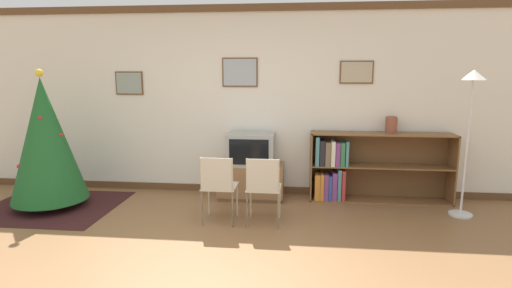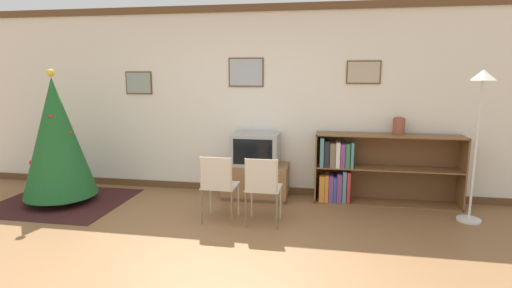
{
  "view_description": "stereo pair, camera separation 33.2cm",
  "coord_description": "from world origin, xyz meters",
  "px_view_note": "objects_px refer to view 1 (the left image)",
  "views": [
    {
      "loc": [
        0.84,
        -3.12,
        1.79
      ],
      "look_at": [
        0.35,
        1.43,
        0.95
      ],
      "focal_mm": 28.0,
      "sensor_mm": 36.0,
      "label": 1
    },
    {
      "loc": [
        1.16,
        -3.08,
        1.79
      ],
      "look_at": [
        0.35,
        1.43,
        0.95
      ],
      "focal_mm": 28.0,
      "sensor_mm": 36.0,
      "label": 2
    }
  ],
  "objects_px": {
    "christmas_tree": "(46,140)",
    "folding_chair_left": "(218,185)",
    "tv_console": "(251,181)",
    "folding_chair_right": "(263,186)",
    "vase": "(391,124)",
    "standing_lamp": "(471,105)",
    "bookshelf": "(355,168)",
    "television": "(251,149)"
  },
  "relations": [
    {
      "from": "tv_console",
      "to": "vase",
      "type": "bearing_deg",
      "value": 3.64
    },
    {
      "from": "folding_chair_left",
      "to": "vase",
      "type": "xyz_separation_m",
      "value": [
        2.18,
        1.13,
        0.6
      ]
    },
    {
      "from": "tv_console",
      "to": "television",
      "type": "height_order",
      "value": "television"
    },
    {
      "from": "christmas_tree",
      "to": "folding_chair_left",
      "type": "distance_m",
      "value": 2.4
    },
    {
      "from": "bookshelf",
      "to": "vase",
      "type": "xyz_separation_m",
      "value": [
        0.46,
        0.05,
        0.61
      ]
    },
    {
      "from": "folding_chair_left",
      "to": "vase",
      "type": "height_order",
      "value": "vase"
    },
    {
      "from": "christmas_tree",
      "to": "tv_console",
      "type": "xyz_separation_m",
      "value": [
        2.6,
        0.67,
        -0.66
      ]
    },
    {
      "from": "christmas_tree",
      "to": "folding_chair_left",
      "type": "height_order",
      "value": "christmas_tree"
    },
    {
      "from": "christmas_tree",
      "to": "television",
      "type": "distance_m",
      "value": 2.69
    },
    {
      "from": "tv_console",
      "to": "television",
      "type": "bearing_deg",
      "value": -90.0
    },
    {
      "from": "christmas_tree",
      "to": "folding_chair_left",
      "type": "relative_size",
      "value": 2.2
    },
    {
      "from": "folding_chair_left",
      "to": "folding_chair_right",
      "type": "bearing_deg",
      "value": 0.0
    },
    {
      "from": "christmas_tree",
      "to": "vase",
      "type": "relative_size",
      "value": 7.88
    },
    {
      "from": "television",
      "to": "vase",
      "type": "distance_m",
      "value": 1.96
    },
    {
      "from": "tv_console",
      "to": "folding_chair_right",
      "type": "bearing_deg",
      "value": -75.33
    },
    {
      "from": "christmas_tree",
      "to": "standing_lamp",
      "type": "height_order",
      "value": "christmas_tree"
    },
    {
      "from": "christmas_tree",
      "to": "folding_chair_left",
      "type": "bearing_deg",
      "value": -8.32
    },
    {
      "from": "tv_console",
      "to": "folding_chair_left",
      "type": "bearing_deg",
      "value": -104.67
    },
    {
      "from": "christmas_tree",
      "to": "standing_lamp",
      "type": "xyz_separation_m",
      "value": [
        5.31,
        0.25,
        0.48
      ]
    },
    {
      "from": "television",
      "to": "standing_lamp",
      "type": "xyz_separation_m",
      "value": [
        2.71,
        -0.42,
        0.67
      ]
    },
    {
      "from": "vase",
      "to": "standing_lamp",
      "type": "relative_size",
      "value": 0.13
    },
    {
      "from": "vase",
      "to": "christmas_tree",
      "type": "bearing_deg",
      "value": -170.07
    },
    {
      "from": "christmas_tree",
      "to": "folding_chair_right",
      "type": "bearing_deg",
      "value": -6.8
    },
    {
      "from": "folding_chair_right",
      "to": "bookshelf",
      "type": "distance_m",
      "value": 1.61
    },
    {
      "from": "folding_chair_right",
      "to": "vase",
      "type": "xyz_separation_m",
      "value": [
        1.65,
        1.13,
        0.6
      ]
    },
    {
      "from": "television",
      "to": "vase",
      "type": "relative_size",
      "value": 2.84
    },
    {
      "from": "christmas_tree",
      "to": "standing_lamp",
      "type": "bearing_deg",
      "value": 2.65
    },
    {
      "from": "tv_console",
      "to": "folding_chair_left",
      "type": "height_order",
      "value": "folding_chair_left"
    },
    {
      "from": "television",
      "to": "folding_chair_left",
      "type": "bearing_deg",
      "value": -104.7
    },
    {
      "from": "christmas_tree",
      "to": "folding_chair_right",
      "type": "distance_m",
      "value": 2.92
    },
    {
      "from": "television",
      "to": "vase",
      "type": "height_order",
      "value": "vase"
    },
    {
      "from": "television",
      "to": "bookshelf",
      "type": "height_order",
      "value": "bookshelf"
    },
    {
      "from": "standing_lamp",
      "to": "bookshelf",
      "type": "bearing_deg",
      "value": 158.27
    },
    {
      "from": "vase",
      "to": "folding_chair_right",
      "type": "bearing_deg",
      "value": -145.59
    },
    {
      "from": "bookshelf",
      "to": "standing_lamp",
      "type": "relative_size",
      "value": 1.07
    },
    {
      "from": "folding_chair_left",
      "to": "standing_lamp",
      "type": "xyz_separation_m",
      "value": [
        2.97,
        0.59,
        0.91
      ]
    },
    {
      "from": "vase",
      "to": "bookshelf",
      "type": "bearing_deg",
      "value": -174.25
    },
    {
      "from": "folding_chair_left",
      "to": "bookshelf",
      "type": "height_order",
      "value": "bookshelf"
    },
    {
      "from": "folding_chair_right",
      "to": "vase",
      "type": "relative_size",
      "value": 3.57
    },
    {
      "from": "television",
      "to": "vase",
      "type": "bearing_deg",
      "value": 3.71
    },
    {
      "from": "christmas_tree",
      "to": "tv_console",
      "type": "height_order",
      "value": "christmas_tree"
    },
    {
      "from": "christmas_tree",
      "to": "television",
      "type": "height_order",
      "value": "christmas_tree"
    }
  ]
}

